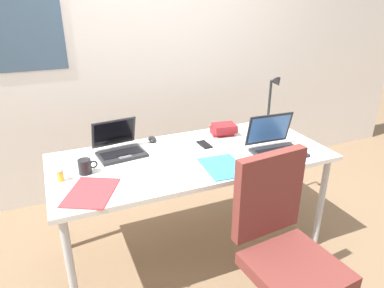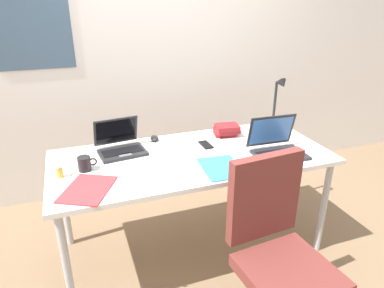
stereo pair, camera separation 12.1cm
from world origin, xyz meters
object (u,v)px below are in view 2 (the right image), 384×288
object	(u,v)px
desk_lamp	(277,103)
pill_bottle	(60,171)
book_stack	(226,130)
paper_folder_center	(221,168)
coffee_mug	(85,164)
cell_phone	(206,145)
office_chair	(278,266)
paper_folder_mid_desk	(88,189)
computer_mouse	(154,138)
laptop_near_lamp	(120,146)
laptop_far_corner	(277,147)

from	to	relation	value
desk_lamp	pill_bottle	bearing A→B (deg)	-169.49
book_stack	paper_folder_center	distance (m)	0.54
paper_folder_center	coffee_mug	bearing A→B (deg)	162.15
cell_phone	office_chair	size ratio (longest dim) A/B	0.14
desk_lamp	paper_folder_mid_desk	world-z (taller)	desk_lamp
computer_mouse	office_chair	size ratio (longest dim) A/B	0.10
desk_lamp	office_chair	distance (m)	1.31
laptop_near_lamp	paper_folder_mid_desk	xyz separation A→B (m)	(-0.25, -0.44, -0.04)
coffee_mug	office_chair	distance (m)	1.24
pill_bottle	office_chair	distance (m)	1.32
paper_folder_center	computer_mouse	bearing A→B (deg)	116.11
office_chair	cell_phone	bearing A→B (deg)	94.12
computer_mouse	paper_folder_center	world-z (taller)	computer_mouse
paper_folder_center	paper_folder_mid_desk	world-z (taller)	same
laptop_far_corner	office_chair	xyz separation A→B (m)	(-0.33, -0.59, -0.39)
desk_lamp	computer_mouse	xyz separation A→B (m)	(-0.97, 0.05, -0.18)
cell_phone	coffee_mug	xyz separation A→B (m)	(-0.82, -0.10, 0.04)
laptop_far_corner	paper_folder_mid_desk	xyz separation A→B (m)	(-1.21, -0.06, -0.04)
laptop_far_corner	paper_folder_mid_desk	size ratio (longest dim) A/B	1.10
paper_folder_mid_desk	paper_folder_center	bearing A→B (deg)	-0.78
book_stack	paper_folder_mid_desk	xyz separation A→B (m)	(-1.04, -0.47, -0.04)
laptop_far_corner	pill_bottle	world-z (taller)	laptop_far_corner
computer_mouse	coffee_mug	distance (m)	0.59
desk_lamp	book_stack	xyz separation A→B (m)	(-0.44, -0.03, -0.15)
book_stack	paper_folder_mid_desk	world-z (taller)	book_stack
cell_phone	coffee_mug	size ratio (longest dim) A/B	1.20
desk_lamp	cell_phone	distance (m)	0.70
cell_phone	pill_bottle	size ratio (longest dim) A/B	1.72
laptop_far_corner	computer_mouse	distance (m)	0.86
laptop_near_lamp	paper_folder_center	size ratio (longest dim) A/B	1.05
paper_folder_center	pill_bottle	bearing A→B (deg)	167.11
cell_phone	paper_folder_mid_desk	xyz separation A→B (m)	(-0.82, -0.34, -0.00)
desk_lamp	laptop_far_corner	bearing A→B (deg)	-121.01
laptop_far_corner	book_stack	world-z (taller)	laptop_far_corner
pill_bottle	paper_folder_center	xyz separation A→B (m)	(0.92, -0.21, -0.04)
desk_lamp	coffee_mug	world-z (taller)	desk_lamp
laptop_far_corner	laptop_near_lamp	bearing A→B (deg)	158.42
laptop_near_lamp	pill_bottle	xyz separation A→B (m)	(-0.38, -0.24, -0.00)
office_chair	computer_mouse	bearing A→B (deg)	109.16
cell_phone	coffee_mug	distance (m)	0.82
desk_lamp	laptop_near_lamp	bearing A→B (deg)	-177.10
pill_bottle	book_stack	bearing A→B (deg)	12.76
paper_folder_center	paper_folder_mid_desk	bearing A→B (deg)	179.22
pill_bottle	laptop_far_corner	bearing A→B (deg)	-6.09
paper_folder_mid_desk	coffee_mug	xyz separation A→B (m)	(0.01, 0.24, 0.04)
coffee_mug	office_chair	world-z (taller)	office_chair
desk_lamp	paper_folder_mid_desk	xyz separation A→B (m)	(-1.48, -0.50, -0.19)
computer_mouse	coffee_mug	size ratio (longest dim) A/B	0.85
laptop_near_lamp	cell_phone	size ratio (longest dim) A/B	2.40
pill_bottle	office_chair	world-z (taller)	office_chair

